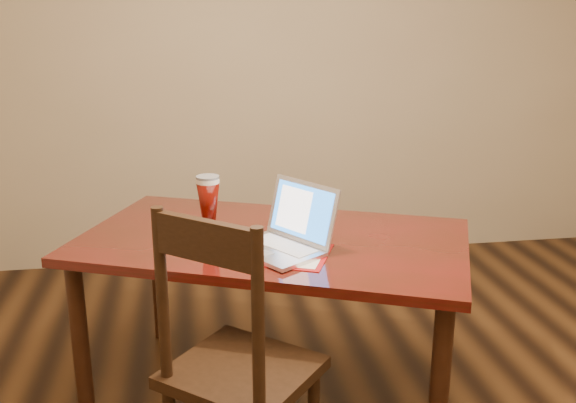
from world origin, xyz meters
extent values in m
cube|color=tan|center=(0.00, 2.50, 1.35)|extent=(4.50, 0.01, 2.70)
cube|color=#510C0A|center=(-0.50, 0.76, 0.75)|extent=(1.86, 1.49, 0.04)
cylinder|color=black|center=(-1.33, 0.71, 0.36)|extent=(0.07, 0.07, 0.73)
cylinder|color=black|center=(0.02, 0.12, 0.36)|extent=(0.07, 0.07, 0.73)
cylinder|color=black|center=(-1.03, 1.40, 0.36)|extent=(0.07, 0.07, 0.73)
cylinder|color=black|center=(0.32, 0.82, 0.36)|extent=(0.07, 0.07, 0.73)
cube|color=#9D0F0E|center=(-0.52, 0.57, 0.77)|extent=(0.52, 0.45, 0.00)
cube|color=white|center=(-0.52, 0.57, 0.77)|extent=(0.46, 0.40, 0.00)
cube|color=silver|center=(-0.52, 0.57, 0.78)|extent=(0.41, 0.44, 0.02)
cube|color=silver|center=(-0.48, 0.60, 0.79)|extent=(0.26, 0.31, 0.00)
cube|color=#B0B0B4|center=(-0.58, 0.53, 0.79)|extent=(0.10, 0.11, 0.00)
cube|color=silver|center=(-0.39, 0.66, 0.91)|extent=(0.26, 0.34, 0.24)
cube|color=blue|center=(-0.40, 0.66, 0.91)|extent=(0.23, 0.29, 0.20)
cube|color=white|center=(-0.42, 0.69, 0.91)|extent=(0.14, 0.17, 0.17)
cylinder|color=silver|center=(-0.77, 0.79, 0.77)|extent=(0.08, 0.08, 0.01)
cylinder|color=silver|center=(-0.77, 0.79, 0.81)|extent=(0.01, 0.01, 0.06)
cylinder|color=silver|center=(-0.77, 0.79, 1.02)|extent=(0.10, 0.10, 0.02)
cylinder|color=silver|center=(-0.77, 0.79, 1.04)|extent=(0.10, 0.10, 0.01)
cylinder|color=white|center=(-0.40, 1.04, 0.79)|extent=(0.06, 0.06, 0.04)
cylinder|color=white|center=(-0.36, 1.12, 0.79)|extent=(0.06, 0.06, 0.04)
cube|color=black|center=(-0.69, 0.18, 0.48)|extent=(0.65, 0.64, 0.04)
cylinder|color=black|center=(-0.72, 0.44, 0.23)|extent=(0.04, 0.04, 0.46)
cylinder|color=black|center=(-0.95, 0.16, 0.80)|extent=(0.04, 0.04, 0.60)
cylinder|color=black|center=(-0.66, -0.08, 0.80)|extent=(0.04, 0.04, 0.60)
cube|color=black|center=(-0.81, 0.04, 1.03)|extent=(0.31, 0.27, 0.13)
camera|label=1|loc=(-0.85, -1.81, 1.70)|focal=40.00mm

